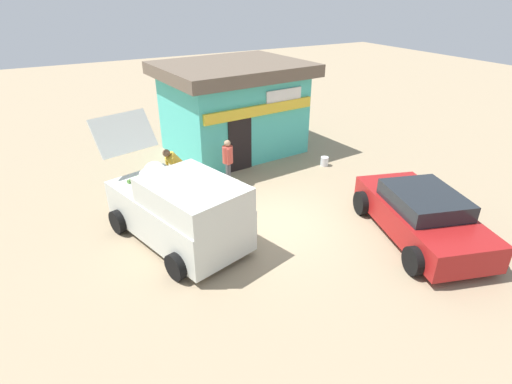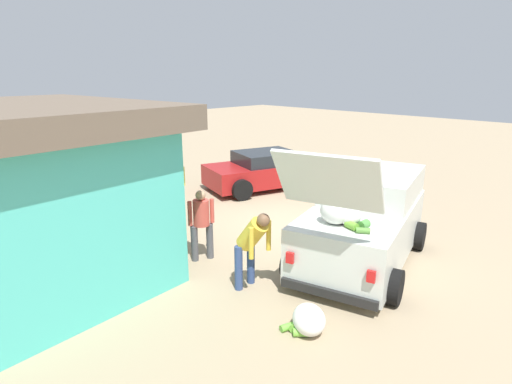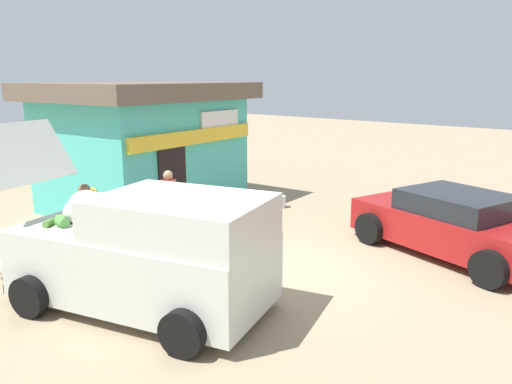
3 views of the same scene
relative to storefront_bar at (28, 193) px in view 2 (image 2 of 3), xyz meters
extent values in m
plane|color=#9E896B|center=(-1.46, -5.61, -1.75)|extent=(60.00, 60.00, 0.00)
cube|color=#4CC6B7|center=(0.00, 0.01, -0.28)|extent=(4.90, 4.03, 2.93)
cube|color=yellow|center=(0.16, -1.86, 0.30)|extent=(4.36, 0.50, 0.36)
cube|color=black|center=(-0.66, -1.90, -0.75)|extent=(0.90, 0.14, 2.00)
cube|color=white|center=(1.17, -1.75, 0.59)|extent=(1.50, 0.19, 0.60)
cube|color=brown|center=(0.00, 0.01, 1.40)|extent=(5.60, 4.73, 0.44)
cube|color=silver|center=(-4.03, -5.07, -1.04)|extent=(2.83, 4.29, 1.06)
cube|color=silver|center=(-3.83, -5.79, -0.21)|extent=(2.35, 2.83, 0.60)
cube|color=black|center=(-3.51, -6.92, -0.24)|extent=(1.52, 0.50, 0.45)
cube|color=silver|center=(-4.65, -2.88, 0.55)|extent=(1.76, 1.09, 0.96)
ellipsoid|color=silver|center=(-4.40, -3.94, -0.32)|extent=(0.45, 0.37, 0.37)
ellipsoid|color=silver|center=(-4.17, -3.83, -0.27)|extent=(0.57, 0.47, 0.47)
ellipsoid|color=silver|center=(-4.15, -4.08, -0.27)|extent=(0.57, 0.47, 0.47)
cylinder|color=#4F9641|center=(-4.69, -3.98, -0.43)|extent=(0.16, 0.20, 0.16)
cylinder|color=#6FB036|center=(-4.56, -3.80, -0.44)|extent=(0.27, 0.20, 0.14)
cylinder|color=#59923B|center=(-4.80, -3.78, -0.46)|extent=(0.25, 0.22, 0.10)
cube|color=black|center=(-4.58, -3.13, -1.49)|extent=(1.69, 0.55, 0.16)
cube|color=red|center=(-5.26, -3.32, -0.99)|extent=(0.15, 0.10, 0.20)
cube|color=red|center=(-3.89, -2.93, -0.99)|extent=(0.15, 0.10, 0.20)
cylinder|color=black|center=(-4.61, -6.63, -1.43)|extent=(0.38, 0.67, 0.63)
cylinder|color=black|center=(-2.72, -6.09, -1.43)|extent=(0.38, 0.67, 0.63)
cylinder|color=black|center=(-5.34, -4.05, -1.43)|extent=(0.38, 0.67, 0.63)
cylinder|color=black|center=(-3.45, -3.51, -1.43)|extent=(0.38, 0.67, 0.63)
cube|color=maroon|center=(1.51, -7.96, -1.22)|extent=(2.94, 4.45, 0.68)
cube|color=#1E2328|center=(1.51, -7.96, -0.67)|extent=(2.11, 2.35, 0.41)
cylinder|color=black|center=(0.16, -9.00, -1.41)|extent=(0.41, 0.71, 0.67)
cylinder|color=black|center=(2.03, -9.58, -1.41)|extent=(0.41, 0.71, 0.67)
cylinder|color=black|center=(0.98, -6.34, -1.41)|extent=(0.41, 0.71, 0.67)
cylinder|color=black|center=(2.85, -6.92, -1.41)|extent=(0.41, 0.71, 0.67)
cylinder|color=#4C4C51|center=(-1.49, -2.64, -1.35)|extent=(0.15, 0.15, 0.78)
cylinder|color=#4C4C51|center=(-1.61, -2.95, -1.35)|extent=(0.15, 0.15, 0.78)
cylinder|color=#CC4C3F|center=(-1.55, -2.80, -0.69)|extent=(0.44, 0.44, 0.55)
sphere|color=tan|center=(-1.55, -2.80, -0.30)|extent=(0.21, 0.21, 0.21)
cylinder|color=#CC4C3F|center=(-1.47, -2.57, -0.67)|extent=(0.09, 0.09, 0.53)
cylinder|color=#CC4C3F|center=(-1.64, -3.02, -0.67)|extent=(0.09, 0.09, 0.53)
cylinder|color=navy|center=(-3.03, -2.81, -1.32)|extent=(0.15, 0.15, 0.86)
cylinder|color=navy|center=(-3.06, -2.47, -1.32)|extent=(0.15, 0.15, 0.86)
cylinder|color=gold|center=(-3.23, -2.65, -0.65)|extent=(0.67, 0.39, 0.69)
sphere|color=brown|center=(-3.49, -2.67, -0.32)|extent=(0.23, 0.23, 0.23)
cylinder|color=gold|center=(-3.40, -2.90, -0.70)|extent=(0.09, 0.09, 0.58)
cylinder|color=gold|center=(-3.44, -2.43, -0.70)|extent=(0.09, 0.09, 0.58)
ellipsoid|color=silver|center=(-4.80, -2.34, -1.53)|extent=(0.83, 0.82, 0.43)
cylinder|color=#6CB63D|center=(-4.64, -2.26, -1.67)|extent=(0.24, 0.32, 0.15)
cylinder|color=#69AF39|center=(-4.79, -2.16, -1.68)|extent=(0.26, 0.26, 0.14)
cylinder|color=#68AE3C|center=(-4.55, -2.15, -1.69)|extent=(0.19, 0.29, 0.11)
cylinder|color=silver|center=(2.19, -3.03, -1.58)|extent=(0.28, 0.28, 0.33)
camera|label=1|loc=(-6.52, -13.85, 4.12)|focal=28.47mm
camera|label=2|loc=(-8.19, 2.21, 2.15)|focal=29.10mm
camera|label=3|loc=(-8.49, -11.10, 1.78)|focal=35.21mm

